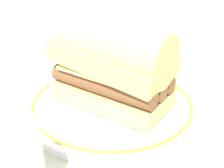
{
  "coord_description": "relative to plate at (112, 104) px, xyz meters",
  "views": [
    {
      "loc": [
        0.07,
        -0.41,
        0.27
      ],
      "look_at": [
        -0.01,
        0.02,
        0.04
      ],
      "focal_mm": 48.5,
      "sensor_mm": 36.0,
      "label": 1
    }
  ],
  "objects": [
    {
      "name": "ground_plane",
      "position": [
        0.01,
        -0.02,
        -0.01
      ],
      "size": [
        1.5,
        1.5,
        0.0
      ],
      "primitive_type": "plane",
      "color": "beige"
    },
    {
      "name": "plate",
      "position": [
        0.0,
        0.0,
        0.0
      ],
      "size": [
        0.29,
        0.29,
        0.01
      ],
      "color": "white",
      "rests_on": "ground_plane"
    },
    {
      "name": "sausage_sandwich",
      "position": [
        -0.0,
        0.0,
        0.07
      ],
      "size": [
        0.21,
        0.16,
        0.13
      ],
      "rotation": [
        0.0,
        0.0,
        -0.43
      ],
      "color": "#DBBA74",
      "rests_on": "plate"
    }
  ]
}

